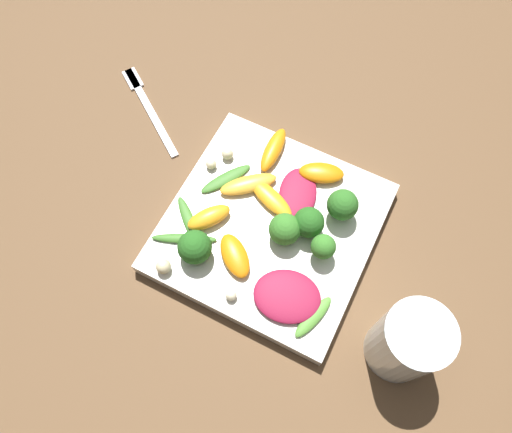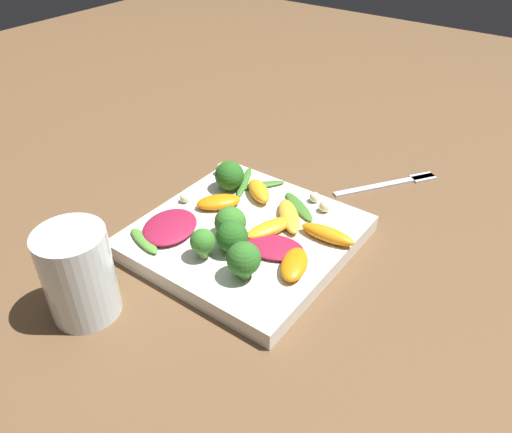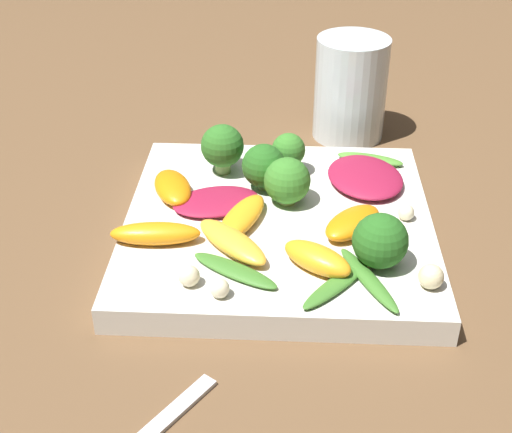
% 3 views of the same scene
% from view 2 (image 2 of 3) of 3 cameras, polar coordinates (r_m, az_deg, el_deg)
% --- Properties ---
extents(ground_plane, '(2.40, 2.40, 0.00)m').
position_cam_2_polar(ground_plane, '(0.68, -1.20, -2.99)').
color(ground_plane, brown).
extents(plate, '(0.26, 0.26, 0.02)m').
position_cam_2_polar(plate, '(0.67, -1.21, -2.22)').
color(plate, silver).
rests_on(plate, ground_plane).
extents(drinking_glass, '(0.08, 0.08, 0.11)m').
position_cam_2_polar(drinking_glass, '(0.58, -19.63, -6.24)').
color(drinking_glass, silver).
rests_on(drinking_glass, ground_plane).
extents(fork, '(0.15, 0.11, 0.01)m').
position_cam_2_polar(fork, '(0.83, 15.78, 3.86)').
color(fork, silver).
rests_on(fork, ground_plane).
extents(radicchio_leaf_0, '(0.07, 0.09, 0.01)m').
position_cam_2_polar(radicchio_leaf_0, '(0.62, 2.04, -3.52)').
color(radicchio_leaf_0, maroon).
rests_on(radicchio_leaf_0, plate).
extents(radicchio_leaf_1, '(0.10, 0.09, 0.01)m').
position_cam_2_polar(radicchio_leaf_1, '(0.66, -9.83, -1.16)').
color(radicchio_leaf_1, maroon).
rests_on(radicchio_leaf_1, plate).
extents(orange_segment_0, '(0.08, 0.05, 0.01)m').
position_cam_2_polar(orange_segment_0, '(0.65, 1.70, -1.27)').
color(orange_segment_0, orange).
rests_on(orange_segment_0, plate).
extents(orange_segment_1, '(0.03, 0.07, 0.02)m').
position_cam_2_polar(orange_segment_1, '(0.64, 8.17, -2.01)').
color(orange_segment_1, orange).
rests_on(orange_segment_1, plate).
extents(orange_segment_2, '(0.07, 0.07, 0.01)m').
position_cam_2_polar(orange_segment_2, '(0.67, 3.81, 0.07)').
color(orange_segment_2, '#FCAD33').
rests_on(orange_segment_2, plate).
extents(orange_segment_3, '(0.07, 0.05, 0.02)m').
position_cam_2_polar(orange_segment_3, '(0.60, 4.40, -5.47)').
color(orange_segment_3, orange).
rests_on(orange_segment_3, plate).
extents(orange_segment_4, '(0.07, 0.06, 0.02)m').
position_cam_2_polar(orange_segment_4, '(0.70, -4.29, 1.68)').
color(orange_segment_4, orange).
rests_on(orange_segment_4, plate).
extents(orange_segment_5, '(0.06, 0.06, 0.02)m').
position_cam_2_polar(orange_segment_5, '(0.72, 0.32, 2.94)').
color(orange_segment_5, orange).
rests_on(orange_segment_5, plate).
extents(broccoli_floret_0, '(0.04, 0.04, 0.04)m').
position_cam_2_polar(broccoli_floret_0, '(0.61, -2.75, -2.32)').
color(broccoli_floret_0, '#84AD5B').
rests_on(broccoli_floret_0, plate).
extents(broccoli_floret_1, '(0.04, 0.04, 0.04)m').
position_cam_2_polar(broccoli_floret_1, '(0.73, -3.04, 4.67)').
color(broccoli_floret_1, '#7A9E51').
rests_on(broccoli_floret_1, plate).
extents(broccoli_floret_2, '(0.04, 0.04, 0.04)m').
position_cam_2_polar(broccoli_floret_2, '(0.64, -2.96, -0.69)').
color(broccoli_floret_2, '#84AD5B').
rests_on(broccoli_floret_2, plate).
extents(broccoli_floret_3, '(0.03, 0.03, 0.04)m').
position_cam_2_polar(broccoli_floret_3, '(0.61, -6.10, -2.90)').
color(broccoli_floret_3, '#84AD5B').
rests_on(broccoli_floret_3, plate).
extents(broccoli_floret_4, '(0.04, 0.04, 0.05)m').
position_cam_2_polar(broccoli_floret_4, '(0.57, -1.41, -4.90)').
color(broccoli_floret_4, '#7A9E51').
rests_on(broccoli_floret_4, plate).
extents(arugula_sprig_0, '(0.07, 0.06, 0.01)m').
position_cam_2_polar(arugula_sprig_0, '(0.74, 0.43, 3.60)').
color(arugula_sprig_0, '#3D7528').
rests_on(arugula_sprig_0, plate).
extents(arugula_sprig_1, '(0.08, 0.05, 0.01)m').
position_cam_2_polar(arugula_sprig_1, '(0.75, -1.34, 3.99)').
color(arugula_sprig_1, '#3D7528').
rests_on(arugula_sprig_1, plate).
extents(arugula_sprig_2, '(0.03, 0.07, 0.01)m').
position_cam_2_polar(arugula_sprig_2, '(0.65, -12.68, -2.71)').
color(arugula_sprig_2, '#518E33').
rests_on(arugula_sprig_2, plate).
extents(arugula_sprig_3, '(0.06, 0.07, 0.01)m').
position_cam_2_polar(arugula_sprig_3, '(0.70, 4.92, 1.17)').
color(arugula_sprig_3, '#3D7528').
rests_on(arugula_sprig_3, plate).
extents(macadamia_nut_0, '(0.02, 0.02, 0.02)m').
position_cam_2_polar(macadamia_nut_0, '(0.70, 7.89, 1.15)').
color(macadamia_nut_0, beige).
rests_on(macadamia_nut_0, plate).
extents(macadamia_nut_1, '(0.01, 0.01, 0.01)m').
position_cam_2_polar(macadamia_nut_1, '(0.71, 6.71, 2.20)').
color(macadamia_nut_1, beige).
rests_on(macadamia_nut_1, plate).
extents(macadamia_nut_2, '(0.01, 0.01, 0.01)m').
position_cam_2_polar(macadamia_nut_2, '(0.72, -7.90, 2.28)').
color(macadamia_nut_2, beige).
rests_on(macadamia_nut_2, plate).
extents(macadamia_nut_3, '(0.02, 0.02, 0.02)m').
position_cam_2_polar(macadamia_nut_3, '(0.77, -3.92, 5.48)').
color(macadamia_nut_3, beige).
rests_on(macadamia_nut_3, plate).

